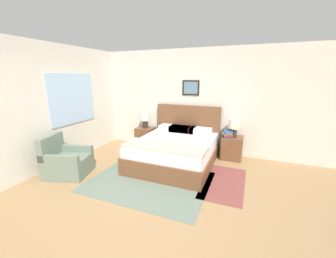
# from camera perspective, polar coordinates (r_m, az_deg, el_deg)

# --- Properties ---
(ground_plane) EXTENTS (16.00, 16.00, 0.00)m
(ground_plane) POSITION_cam_1_polar(r_m,az_deg,el_deg) (3.40, -10.48, -20.46)
(ground_plane) COLOR #99754C
(wall_back) EXTENTS (6.98, 0.09, 2.60)m
(wall_back) POSITION_cam_1_polar(r_m,az_deg,el_deg) (5.43, 5.28, 7.73)
(wall_back) COLOR beige
(wall_back) RESTS_ON ground_plane
(wall_left) EXTENTS (0.08, 5.21, 2.60)m
(wall_left) POSITION_cam_1_polar(r_m,az_deg,el_deg) (5.41, -24.13, 6.55)
(wall_left) COLOR beige
(wall_left) RESTS_ON ground_plane
(area_rug_main) EXTENTS (2.20, 1.66, 0.01)m
(area_rug_main) POSITION_cam_1_polar(r_m,az_deg,el_deg) (4.02, -5.27, -14.27)
(area_rug_main) COLOR slate
(area_rug_main) RESTS_ON ground_plane
(area_rug_bedside) EXTENTS (0.73, 1.43, 0.01)m
(area_rug_bedside) POSITION_cam_1_polar(r_m,az_deg,el_deg) (4.10, 15.21, -14.09)
(area_rug_bedside) COLOR brown
(area_rug_bedside) RESTS_ON ground_plane
(bed) EXTENTS (1.67, 1.96, 1.21)m
(bed) POSITION_cam_1_polar(r_m,az_deg,el_deg) (4.68, 2.08, -5.68)
(bed) COLOR brown
(bed) RESTS_ON ground_plane
(armchair) EXTENTS (0.93, 0.87, 0.81)m
(armchair) POSITION_cam_1_polar(r_m,az_deg,el_deg) (4.62, -26.36, -8.19)
(armchair) COLOR slate
(armchair) RESTS_ON ground_plane
(nightstand_near_window) EXTENTS (0.47, 0.44, 0.55)m
(nightstand_near_window) POSITION_cam_1_polar(r_m,az_deg,el_deg) (5.79, -6.25, -2.27)
(nightstand_near_window) COLOR brown
(nightstand_near_window) RESTS_ON ground_plane
(nightstand_by_door) EXTENTS (0.47, 0.44, 0.55)m
(nightstand_by_door) POSITION_cam_1_polar(r_m,az_deg,el_deg) (5.15, 17.29, -4.99)
(nightstand_by_door) COLOR brown
(nightstand_by_door) RESTS_ON ground_plane
(table_lamp_near_window) EXTENTS (0.26, 0.26, 0.43)m
(table_lamp_near_window) POSITION_cam_1_polar(r_m,az_deg,el_deg) (5.64, -6.39, 3.06)
(table_lamp_near_window) COLOR #2D2823
(table_lamp_near_window) RESTS_ON nightstand_near_window
(table_lamp_by_door) EXTENTS (0.26, 0.26, 0.43)m
(table_lamp_by_door) POSITION_cam_1_polar(r_m,az_deg,el_deg) (4.99, 17.92, 0.94)
(table_lamp_by_door) COLOR #2D2823
(table_lamp_by_door) RESTS_ON nightstand_by_door
(book_thick_bottom) EXTENTS (0.23, 0.27, 0.04)m
(book_thick_bottom) POSITION_cam_1_polar(r_m,az_deg,el_deg) (5.03, 16.29, -1.86)
(book_thick_bottom) COLOR #335693
(book_thick_bottom) RESTS_ON nightstand_by_door
(book_hardcover_middle) EXTENTS (0.24, 0.30, 0.04)m
(book_hardcover_middle) POSITION_cam_1_polar(r_m,az_deg,el_deg) (5.02, 16.33, -1.41)
(book_hardcover_middle) COLOR #B7332D
(book_hardcover_middle) RESTS_ON book_thick_bottom
(book_novel_upper) EXTENTS (0.26, 0.31, 0.04)m
(book_novel_upper) POSITION_cam_1_polar(r_m,az_deg,el_deg) (5.01, 16.36, -0.96)
(book_novel_upper) COLOR #4C7551
(book_novel_upper) RESTS_ON book_hardcover_middle
(book_slim_near_top) EXTENTS (0.22, 0.29, 0.03)m
(book_slim_near_top) POSITION_cam_1_polar(r_m,az_deg,el_deg) (5.00, 16.39, -0.57)
(book_slim_near_top) COLOR #335693
(book_slim_near_top) RESTS_ON book_novel_upper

